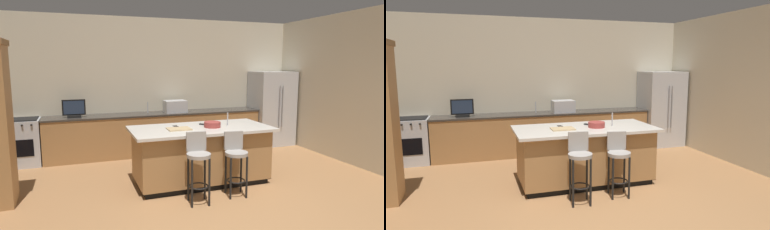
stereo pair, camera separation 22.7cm
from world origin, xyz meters
TOP-DOWN VIEW (x-y plane):
  - ground_plane at (0.00, 0.00)m, footprint 16.19×16.19m
  - wall_back at (0.00, 4.05)m, footprint 6.99×0.12m
  - wall_right at (3.29, 2.02)m, footprint 0.12×4.45m
  - counter_back at (-0.12, 3.67)m, footprint 4.70×0.62m
  - kitchen_island at (0.11, 1.63)m, footprint 2.29×1.10m
  - refrigerator at (2.71, 3.59)m, footprint 0.94×0.79m
  - range_oven at (-2.83, 3.67)m, footprint 0.71×0.63m
  - microwave at (0.28, 3.67)m, footprint 0.48×0.36m
  - tv_monitor at (-1.83, 3.62)m, footprint 0.44×0.16m
  - sink_faucet_back at (-0.31, 3.77)m, footprint 0.02×0.02m
  - sink_faucet_island at (0.59, 1.63)m, footprint 0.02×0.02m
  - bar_stool_left at (-0.23, 0.87)m, footprint 0.34×0.35m
  - bar_stool_right at (0.40, 0.95)m, footprint 0.34×0.36m
  - fruit_bowl at (0.29, 1.58)m, footprint 0.27×0.27m
  - cell_phone at (-0.26, 1.82)m, footprint 0.08×0.16m
  - tv_remote at (0.24, 1.81)m, footprint 0.15×0.16m
  - cutting_board at (-0.28, 1.58)m, footprint 0.37×0.28m

SIDE VIEW (x-z plane):
  - ground_plane at x=0.00m, z-range 0.00..0.00m
  - counter_back at x=-0.12m, z-range 0.00..0.90m
  - range_oven at x=-2.83m, z-range 0.00..0.91m
  - kitchen_island at x=0.11m, z-range 0.01..0.94m
  - bar_stool_right at x=0.40m, z-range 0.09..1.05m
  - bar_stool_left at x=-0.23m, z-range 0.10..1.11m
  - refrigerator at x=2.71m, z-range 0.00..1.77m
  - cell_phone at x=-0.26m, z-range 0.93..0.94m
  - cutting_board at x=-0.28m, z-range 0.93..0.95m
  - tv_remote at x=0.24m, z-range 0.93..0.95m
  - fruit_bowl at x=0.29m, z-range 0.93..1.02m
  - sink_faucet_back at x=-0.31m, z-range 0.90..1.14m
  - microwave at x=0.28m, z-range 0.90..1.16m
  - sink_faucet_island at x=0.59m, z-range 0.93..1.15m
  - tv_monitor at x=-1.83m, z-range 0.88..1.24m
  - wall_back at x=0.00m, z-range 0.00..2.96m
  - wall_right at x=3.29m, z-range 0.00..2.96m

